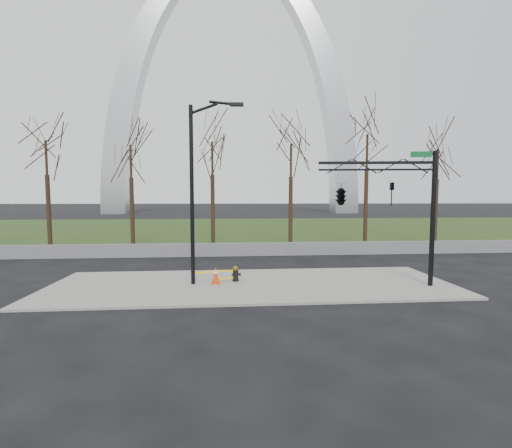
{
  "coord_description": "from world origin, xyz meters",
  "views": [
    {
      "loc": [
        -1.01,
        -15.14,
        3.95
      ],
      "look_at": [
        0.34,
        2.0,
        2.65
      ],
      "focal_mm": 23.81,
      "sensor_mm": 36.0,
      "label": 1
    }
  ],
  "objects": [
    {
      "name": "traffic_cone",
      "position": [
        -1.65,
        0.09,
        0.48
      ],
      "size": [
        0.39,
        0.39,
        0.76
      ],
      "rotation": [
        0.0,
        0.0,
        -0.02
      ],
      "color": "red",
      "rests_on": "sidewalk"
    },
    {
      "name": "street_light",
      "position": [
        -2.43,
        0.09,
        4.69
      ],
      "size": [
        2.39,
        0.26,
        8.21
      ],
      "rotation": [
        0.0,
        0.0,
        -0.03
      ],
      "color": "black",
      "rests_on": "ground"
    },
    {
      "name": "fire_hydrant",
      "position": [
        -0.73,
        0.49,
        0.45
      ],
      "size": [
        0.47,
        0.31,
        0.76
      ],
      "rotation": [
        0.0,
        0.0,
        -0.13
      ],
      "color": "black",
      "rests_on": "sidewalk"
    },
    {
      "name": "gateway_arch",
      "position": [
        0.0,
        75.0,
        32.5
      ],
      "size": [
        66.0,
        6.0,
        65.0
      ],
      "primitive_type": null,
      "color": "#BABDC1",
      "rests_on": "ground"
    },
    {
      "name": "ground",
      "position": [
        0.0,
        0.0,
        0.0
      ],
      "size": [
        500.0,
        500.0,
        0.0
      ],
      "primitive_type": "plane",
      "color": "black",
      "rests_on": "ground"
    },
    {
      "name": "traffic_signal_mast",
      "position": [
        4.65,
        -0.62,
        4.15
      ],
      "size": [
        5.07,
        2.53,
        6.0
      ],
      "rotation": [
        0.0,
        0.0,
        -0.12
      ],
      "color": "black",
      "rests_on": "ground"
    },
    {
      "name": "sidewalk",
      "position": [
        0.0,
        0.0,
        0.05
      ],
      "size": [
        18.0,
        6.0,
        0.1
      ],
      "primitive_type": "cube",
      "color": "gray",
      "rests_on": "ground"
    },
    {
      "name": "caution_tape",
      "position": [
        -1.53,
        0.29,
        0.49
      ],
      "size": [
        1.92,
        0.4,
        0.4
      ],
      "color": "yellow",
      "rests_on": "ground"
    },
    {
      "name": "guardrail",
      "position": [
        0.0,
        8.0,
        0.45
      ],
      "size": [
        60.0,
        0.3,
        0.9
      ],
      "primitive_type": "cube",
      "color": "#59595B",
      "rests_on": "ground"
    },
    {
      "name": "tree_row",
      "position": [
        -2.34,
        12.0,
        4.86
      ],
      "size": [
        41.32,
        4.0,
        9.72
      ],
      "color": "black",
      "rests_on": "ground"
    },
    {
      "name": "grass_strip",
      "position": [
        0.0,
        30.0,
        0.03
      ],
      "size": [
        120.0,
        40.0,
        0.06
      ],
      "primitive_type": "cube",
      "color": "#243914",
      "rests_on": "ground"
    }
  ]
}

